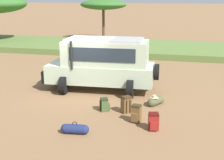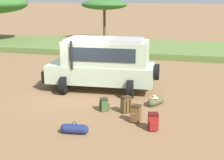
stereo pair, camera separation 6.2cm
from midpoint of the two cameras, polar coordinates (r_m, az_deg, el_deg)
The scene contains 10 objects.
ground_plane at distance 14.60m, azimuth -5.26°, elevation -2.10°, with size 320.00×320.00×0.00m, color olive.
grass_bank at distance 25.43m, azimuth 3.38°, elevation 5.93°, with size 120.00×7.00×0.44m.
safari_vehicle at distance 14.51m, azimuth -1.49°, elevation 3.14°, with size 5.41×2.93×2.44m.
backpack_beside_front_wheel at distance 10.52m, azimuth 7.71°, elevation -7.58°, with size 0.39×0.43×0.59m.
backpack_cluster_center at distance 11.89m, azimuth 2.73°, elevation -4.54°, with size 0.46×0.46×0.66m.
backpack_near_rear_wheel at distance 12.09m, azimuth -1.26°, elevation -4.55°, with size 0.43×0.41×0.51m.
backpack_outermost at distance 11.07m, azimuth 4.56°, elevation -6.17°, with size 0.36×0.41×0.63m.
duffel_bag_low_black_case at distance 12.86m, azimuth 8.14°, elevation -3.83°, with size 0.64×0.80×0.43m.
duffel_bag_soft_canvas at distance 10.28m, azimuth -6.71°, elevation -8.87°, with size 0.93×0.38×0.42m.
acacia_tree_left_mid at distance 30.86m, azimuth -1.35°, elevation 13.59°, with size 4.48×3.91×3.94m.
Camera 2 is at (4.73, -13.11, 4.35)m, focal length 50.00 mm.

